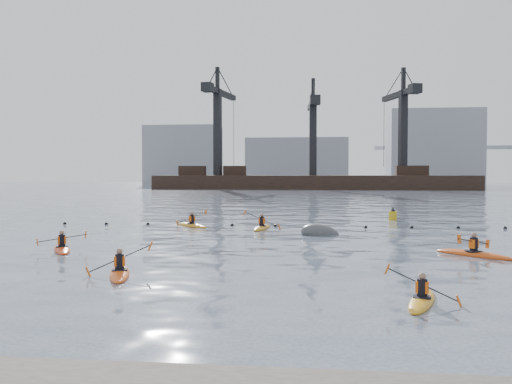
# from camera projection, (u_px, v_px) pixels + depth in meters

# --- Properties ---
(ground) EXTENTS (400.00, 400.00, 0.00)m
(ground) POSITION_uv_depth(u_px,v_px,m) (288.00, 311.00, 14.18)
(ground) COLOR #3D4759
(ground) RESTS_ON ground
(float_line) EXTENTS (33.24, 0.73, 0.24)m
(float_line) POSITION_uv_depth(u_px,v_px,m) (298.00, 226.00, 36.62)
(float_line) COLOR black
(float_line) RESTS_ON ground
(barge_pier) EXTENTS (72.00, 19.30, 29.50)m
(barge_pier) POSITION_uv_depth(u_px,v_px,m) (312.00, 181.00, 123.40)
(barge_pier) COLOR black
(barge_pier) RESTS_ON ground
(skyline) EXTENTS (141.00, 28.00, 22.00)m
(skyline) POSITION_uv_depth(u_px,v_px,m) (321.00, 154.00, 162.88)
(skyline) COLOR gray
(skyline) RESTS_ON ground
(kayaker_0) EXTENTS (2.26, 3.41, 1.30)m
(kayaker_0) POSITION_uv_depth(u_px,v_px,m) (120.00, 272.00, 19.19)
(kayaker_0) COLOR #EE5716
(kayaker_0) RESTS_ON ground
(kayaker_1) EXTENTS (2.02, 3.05, 1.15)m
(kayaker_1) POSITION_uv_depth(u_px,v_px,m) (422.00, 300.00, 15.05)
(kayaker_1) COLOR orange
(kayaker_1) RESTS_ON ground
(kayaker_2) EXTENTS (2.20, 3.23, 1.07)m
(kayaker_2) POSITION_uv_depth(u_px,v_px,m) (62.00, 248.00, 25.27)
(kayaker_2) COLOR red
(kayaker_2) RESTS_ON ground
(kayaker_3) EXTENTS (2.48, 3.64, 1.37)m
(kayaker_3) POSITION_uv_depth(u_px,v_px,m) (262.00, 227.00, 35.10)
(kayaker_3) COLOR orange
(kayaker_3) RESTS_ON ground
(kayaker_4) EXTENTS (3.08, 3.10, 1.17)m
(kayaker_4) POSITION_uv_depth(u_px,v_px,m) (474.00, 253.00, 23.62)
(kayaker_4) COLOR #C64612
(kayaker_4) RESTS_ON ground
(kayaker_5) EXTENTS (2.93, 3.03, 1.24)m
(kayaker_5) POSITION_uv_depth(u_px,v_px,m) (192.00, 225.00, 36.77)
(kayaker_5) COLOR orange
(kayaker_5) RESTS_ON ground
(mooring_buoy) EXTENTS (2.81, 1.90, 1.66)m
(mooring_buoy) POSITION_uv_depth(u_px,v_px,m) (321.00, 234.00, 31.87)
(mooring_buoy) COLOR #424447
(mooring_buoy) RESTS_ON ground
(nav_buoy) EXTENTS (0.63, 0.63, 1.15)m
(nav_buoy) POSITION_uv_depth(u_px,v_px,m) (393.00, 215.00, 41.70)
(nav_buoy) COLOR gold
(nav_buoy) RESTS_ON ground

